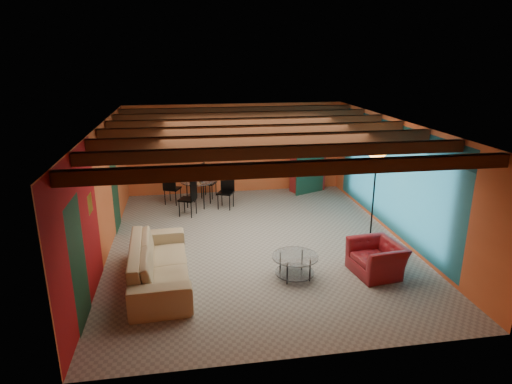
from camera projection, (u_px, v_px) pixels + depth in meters
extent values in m
cube|color=gray|center=(257.00, 243.00, 10.00)|extent=(6.50, 8.00, 0.01)
cube|color=silver|center=(258.00, 124.00, 9.19)|extent=(6.50, 8.00, 0.01)
cube|color=#D66031|center=(236.00, 149.00, 13.36)|extent=(6.50, 0.02, 2.70)
cube|color=maroon|center=(102.00, 193.00, 9.09)|extent=(0.02, 8.00, 2.70)
cube|color=teal|center=(397.00, 179.00, 10.10)|extent=(0.02, 8.00, 2.70)
imported|color=tan|center=(160.00, 263.00, 8.18)|extent=(1.17, 2.71, 0.78)
imported|color=maroon|center=(377.00, 258.00, 8.53)|extent=(0.99, 1.09, 0.64)
cube|color=maroon|center=(308.00, 163.00, 13.56)|extent=(1.12, 0.87, 1.77)
cube|color=black|center=(206.00, 140.00, 13.09)|extent=(1.05, 0.03, 0.65)
imported|color=#26661E|center=(309.00, 127.00, 13.22)|extent=(0.44, 0.40, 0.44)
imported|color=orange|center=(198.00, 167.00, 12.11)|extent=(0.23, 0.23, 0.19)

